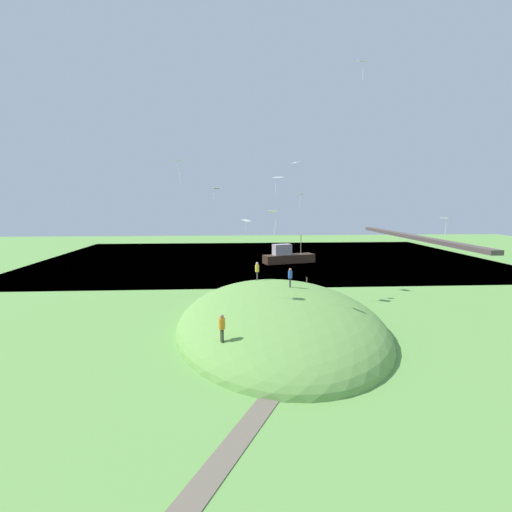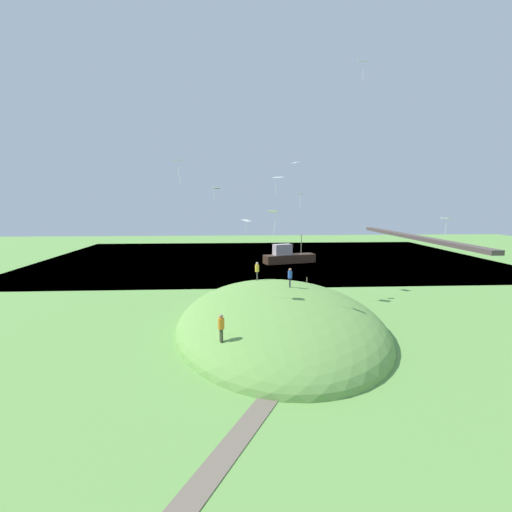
{
  "view_description": "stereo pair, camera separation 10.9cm",
  "coord_description": "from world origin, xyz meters",
  "views": [
    {
      "loc": [
        43.69,
        -6.55,
        10.33
      ],
      "look_at": [
        2.94,
        -3.91,
        4.77
      ],
      "focal_mm": 27.76,
      "sensor_mm": 36.0,
      "label": 1
    },
    {
      "loc": [
        43.7,
        -6.44,
        10.33
      ],
      "look_at": [
        2.94,
        -3.91,
        4.77
      ],
      "focal_mm": 27.76,
      "sensor_mm": 36.0,
      "label": 2
    }
  ],
  "objects": [
    {
      "name": "kite_6",
      "position": [
        4.69,
        6.13,
        23.54
      ],
      "size": [
        0.7,
        0.96,
        1.76
      ],
      "color": "white"
    },
    {
      "name": "person_walking_path",
      "position": [
        19.83,
        -7.14,
        2.78
      ],
      "size": [
        0.57,
        0.57,
        1.79
      ],
      "rotation": [
        0.0,
        0.0,
        0.65
      ],
      "color": "#313925",
      "rests_on": "grass_hill"
    },
    {
      "name": "ground_plane",
      "position": [
        0.0,
        0.0,
        0.0
      ],
      "size": [
        160.0,
        160.0,
        0.0
      ],
      "primitive_type": "plane",
      "color": "#659C48"
    },
    {
      "name": "person_near_shore",
      "position": [
        10.0,
        -1.38,
        4.02
      ],
      "size": [
        0.45,
        0.45,
        1.69
      ],
      "rotation": [
        0.0,
        0.0,
        2.89
      ],
      "color": "#292545",
      "rests_on": "grass_hill"
    },
    {
      "name": "kite_8",
      "position": [
        -3.0,
        1.11,
        14.88
      ],
      "size": [
        1.23,
        1.12,
        1.22
      ],
      "color": "white"
    },
    {
      "name": "grass_hill",
      "position": [
        11.43,
        -2.5,
        0.0
      ],
      "size": [
        26.49,
        17.09,
        5.99
      ],
      "primitive_type": "ellipsoid",
      "color": "#699C48",
      "rests_on": "ground_plane"
    },
    {
      "name": "kite_0",
      "position": [
        12.59,
        -10.52,
        13.38
      ],
      "size": [
        0.63,
        0.88,
        1.89
      ],
      "color": "white"
    },
    {
      "name": "bridge_deck_far",
      "position": [
        -30.04,
        28.49,
        3.71
      ],
      "size": [
        48.75,
        1.8,
        0.7
      ],
      "primitive_type": "cube",
      "color": "#524742"
    },
    {
      "name": "boat_on_lake",
      "position": [
        -22.87,
        3.16,
        1.1
      ],
      "size": [
        4.99,
        9.26,
        4.81
      ],
      "rotation": [
        0.0,
        0.0,
        5.02
      ],
      "color": "#3A261A",
      "rests_on": "lake_water"
    },
    {
      "name": "kite_5",
      "position": [
        1.36,
        1.0,
        11.1
      ],
      "size": [
        0.57,
        0.72,
        1.45
      ],
      "color": "white"
    },
    {
      "name": "kite_3",
      "position": [
        0.8,
        -4.82,
        8.32
      ],
      "size": [
        1.42,
        1.27,
        1.62
      ],
      "color": "silver"
    },
    {
      "name": "kite_2",
      "position": [
        2.09,
        -1.56,
        12.82
      ],
      "size": [
        1.25,
        1.34,
        1.89
      ],
      "color": "white"
    },
    {
      "name": "lake_water",
      "position": [
        -30.04,
        0.0,
        -0.2
      ],
      "size": [
        54.17,
        80.0,
        0.4
      ],
      "primitive_type": "cube",
      "color": "#345577",
      "rests_on": "ground_plane"
    },
    {
      "name": "dirt_path",
      "position": [
        26.88,
        -5.93,
        0.02
      ],
      "size": [
        13.84,
        7.52,
        0.04
      ],
      "primitive_type": "cube",
      "rotation": [
        0.0,
        0.0,
        -0.45
      ],
      "color": "#6A5F50",
      "rests_on": "ground_plane"
    },
    {
      "name": "mooring_post",
      "position": [
        -2.49,
        2.55,
        0.69
      ],
      "size": [
        0.14,
        0.14,
        1.37
      ],
      "primitive_type": "cylinder",
      "color": "brown",
      "rests_on": "ground_plane"
    },
    {
      "name": "kite_1",
      "position": [
        13.71,
        -3.27,
        9.47
      ],
      "size": [
        0.65,
        0.78,
        1.84
      ],
      "color": "silver"
    },
    {
      "name": "kite_7",
      "position": [
        -4.15,
        -8.22,
        11.89
      ],
      "size": [
        0.9,
        0.92,
        1.43
      ],
      "color": "white"
    },
    {
      "name": "kite_4",
      "position": [
        11.68,
        11.49,
        8.86
      ],
      "size": [
        0.96,
        0.8,
        1.84
      ],
      "color": "white"
    },
    {
      "name": "person_watching_kites",
      "position": [
        4.59,
        -3.91,
        3.68
      ],
      "size": [
        0.47,
        0.47,
        1.84
      ],
      "rotation": [
        0.0,
        0.0,
        6.09
      ],
      "color": "#56494A",
      "rests_on": "grass_hill"
    }
  ]
}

